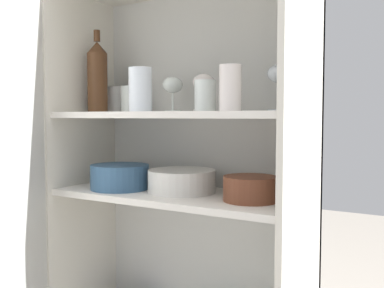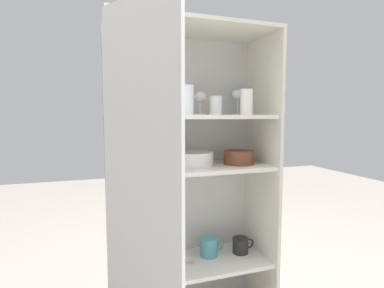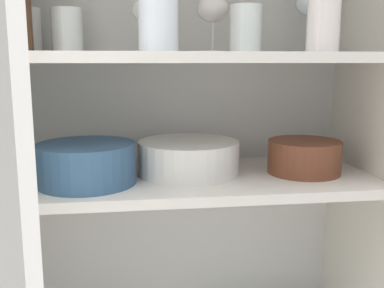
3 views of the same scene
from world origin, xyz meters
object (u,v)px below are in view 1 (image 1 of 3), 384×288
(plate_stack_white, at_px, (182,181))
(mixing_bowl_large, at_px, (120,176))
(serving_bowl_small, at_px, (250,188))
(wine_bottle, at_px, (97,76))

(plate_stack_white, bearing_deg, mixing_bowl_large, -165.78)
(mixing_bowl_large, relative_size, serving_bowl_small, 1.24)
(mixing_bowl_large, bearing_deg, plate_stack_white, 14.22)
(wine_bottle, relative_size, mixing_bowl_large, 1.47)
(plate_stack_white, xyz_separation_m, serving_bowl_small, (0.25, -0.03, 0.00))
(plate_stack_white, xyz_separation_m, mixing_bowl_large, (-0.21, -0.05, 0.01))
(wine_bottle, height_order, mixing_bowl_large, wine_bottle)
(serving_bowl_small, bearing_deg, wine_bottle, 178.75)
(plate_stack_white, relative_size, mixing_bowl_large, 1.12)
(plate_stack_white, height_order, mixing_bowl_large, mixing_bowl_large)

